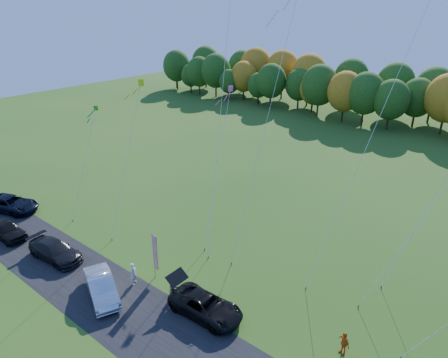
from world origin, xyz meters
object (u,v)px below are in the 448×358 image
Objects in this scene: silver_sedan at (101,287)px; feather_flag at (155,252)px; person_east at (344,343)px; black_suv at (206,306)px.

feather_flag is (1.55, 3.99, 1.64)m from silver_sedan.
feather_flag is at bearing -143.43° from person_east.
silver_sedan is at bearing -130.99° from person_east.
person_east is 14.80m from feather_flag.
black_suv is at bearing -6.37° from feather_flag.
black_suv is 9.27m from person_east.
black_suv is 1.07× the size of silver_sedan.
feather_flag is (-5.72, 0.64, 1.72)m from black_suv.
silver_sedan is at bearing -111.30° from feather_flag.
black_suv is at bearing -41.37° from silver_sedan.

